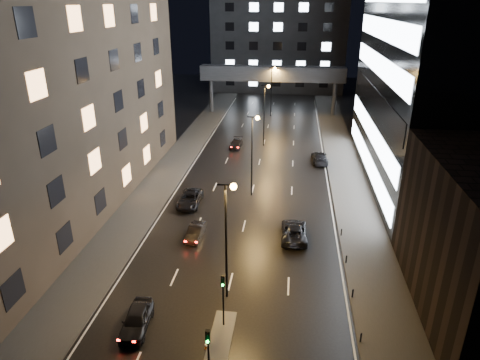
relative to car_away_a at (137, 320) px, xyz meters
The scene contains 22 objects.
ground 36.99m from the car_away_a, 80.60° to the left, with size 160.00×160.00×0.00m, color black.
sidewalk_left 32.15m from the car_away_a, 101.60° to the left, with size 5.00×110.00×0.15m, color #383533.
sidewalk_right 36.54m from the car_away_a, 59.51° to the left, with size 5.00×110.00×0.15m, color #383533.
building_left 32.56m from the car_away_a, 128.79° to the left, with size 15.00×48.00×40.00m, color #2D2319.
building_right_glass 49.90m from the car_away_a, 46.30° to the left, with size 20.00×36.00×45.00m, color black.
building_far 95.40m from the car_away_a, 86.34° to the left, with size 34.00×14.00×25.00m, color #333335.
skybridge 67.18m from the car_away_a, 84.81° to the left, with size 30.00×3.00×10.00m.
median_island 6.56m from the car_away_a, 13.47° to the right, with size 1.60×8.00×0.15m, color #383533.
traffic_signal_near 6.82m from the car_away_a, ahead, with size 0.28×0.34×4.40m.
traffic_signal_far 8.13m from the car_away_a, 35.52° to the right, with size 0.28×0.34×4.40m.
bollard_row 16.52m from the car_away_a, 10.40° to the left, with size 0.12×25.12×0.90m.
streetlight_near 9.55m from the car_away_a, 35.86° to the left, with size 1.45×0.50×10.15m.
streetlight_mid_a 25.89m from the car_away_a, 75.79° to the left, with size 1.45×0.50×10.15m.
streetlight_mid_b 45.27m from the car_away_a, 82.06° to the left, with size 1.45×0.50×10.15m.
streetlight_far 65.03m from the car_away_a, 84.51° to the left, with size 1.45×0.50×10.15m.
car_away_a is the anchor object (origin of this frame).
car_away_b 13.53m from the car_away_a, 84.05° to the left, with size 1.38×3.96×1.30m, color black.
car_away_c 20.88m from the car_away_a, 92.66° to the left, with size 2.49×5.41×1.50m, color black.
car_away_d 42.93m from the car_away_a, 87.82° to the left, with size 1.81×4.46×1.30m, color black.
car_toward_a 18.57m from the car_away_a, 52.07° to the left, with size 2.56×5.54×1.54m, color black.
car_toward_b 40.28m from the car_away_a, 68.14° to the left, with size 2.21×5.43×1.58m, color black.
cone_a 5.70m from the car_away_a, 13.82° to the right, with size 0.33×0.33×0.53m, color orange.
Camera 1 is at (4.67, -20.35, 22.47)m, focal length 32.00 mm.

